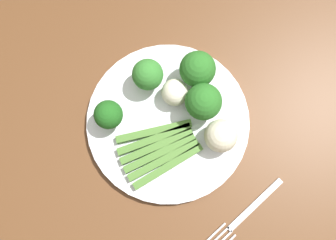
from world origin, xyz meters
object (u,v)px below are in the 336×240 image
plate (168,122)px  cauliflower_near_center (221,136)px  asparagus_bundle (159,149)px  fork (246,214)px  broccoli_back (205,101)px  broccoli_front (148,75)px  dining_table (209,144)px  broccoli_left (108,115)px  broccoli_front_left (197,69)px  cauliflower_near_fork (175,92)px

plate → cauliflower_near_center: size_ratio=5.11×
asparagus_bundle → plate: bearing=-130.6°
cauliflower_near_center → fork: cauliflower_near_center is taller
broccoli_back → cauliflower_near_center: bearing=178.0°
asparagus_bundle → broccoli_front: size_ratio=2.14×
plate → cauliflower_near_center: (-0.07, -0.06, 0.03)m
plate → fork: bearing=-169.1°
dining_table → broccoli_front: size_ratio=22.48×
dining_table → fork: fork is taller
plate → broccoli_back: bearing=-97.4°
plate → asparagus_bundle: size_ratio=2.04×
broccoli_left → fork: (-0.24, -0.12, -0.05)m
dining_table → broccoli_back: 0.16m
broccoli_front → fork: bearing=-172.9°
broccoli_front_left → cauliflower_near_center: 0.11m
broccoli_front → cauliflower_near_fork: 0.05m
broccoli_left → cauliflower_near_fork: bearing=-97.8°
broccoli_back → cauliflower_near_center: 0.06m
dining_table → broccoli_front: 0.21m
plate → broccoli_left: broccoli_left is taller
cauliflower_near_center → plate: bearing=41.9°
broccoli_front → broccoli_front_left: bearing=-113.5°
plate → asparagus_bundle: (-0.04, 0.04, 0.01)m
broccoli_back → cauliflower_near_center: (-0.06, 0.00, -0.01)m
plate → dining_table: bearing=-135.9°
cauliflower_near_fork → fork: size_ratio=0.27×
broccoli_left → cauliflower_near_center: (-0.12, -0.14, -0.01)m
plate → cauliflower_near_center: 0.10m
fork → cauliflower_near_fork: bearing=-101.2°
broccoli_back → broccoli_front: (0.08, 0.06, -0.01)m
fork → dining_table: bearing=-112.2°
dining_table → cauliflower_near_fork: bearing=17.3°
dining_table → plate: bearing=44.1°
dining_table → broccoli_left: 0.23m
cauliflower_near_center → broccoli_front_left: bearing=-9.2°
cauliflower_near_center → fork: (-0.13, 0.02, -0.04)m
broccoli_back → broccoli_front: broccoli_back is taller
cauliflower_near_center → fork: 0.14m
broccoli_back → asparagus_bundle: bearing=106.2°
broccoli_left → plate: bearing=-120.1°
broccoli_back → fork: 0.20m
asparagus_bundle → broccoli_front: bearing=-105.5°
dining_table → broccoli_left: size_ratio=24.71×
dining_table → fork: 0.16m
plate → cauliflower_near_fork: size_ratio=6.15×
broccoli_front → asparagus_bundle: bearing=160.4°
dining_table → asparagus_bundle: (0.02, 0.10, 0.11)m
plate → broccoli_front: broccoli_front is taller
asparagus_bundle → fork: size_ratio=0.82×
dining_table → asparagus_bundle: size_ratio=10.52×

